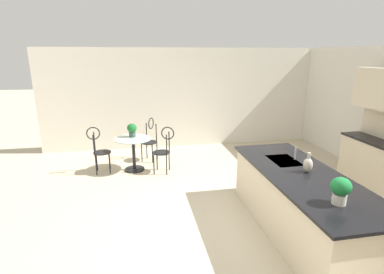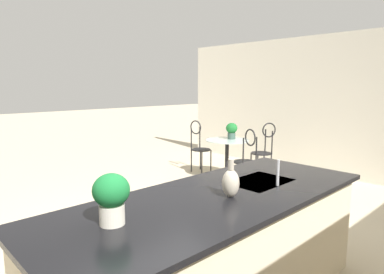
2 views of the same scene
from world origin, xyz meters
TOP-DOWN VIEW (x-y plane):
  - ground_plane at (0.00, 0.00)m, footprint 40.00×40.00m
  - wall_left_window at (-4.26, 0.00)m, footprint 0.12×7.80m
  - kitchen_island at (0.30, 0.85)m, footprint 2.80×1.06m
  - bistro_table at (-2.59, -1.50)m, footprint 0.80×0.80m
  - chair_near_window at (-2.59, -2.24)m, footprint 0.41×0.49m
  - chair_by_island at (-2.33, -0.85)m, footprint 0.48×0.52m
  - chair_toward_desk at (-3.21, -1.11)m, footprint 0.52×0.51m
  - sink_faucet at (-0.25, 1.03)m, footprint 0.02×0.02m
  - potted_plant_on_table at (-2.73, -1.51)m, footprint 0.22×0.22m
  - potted_plant_counter_far at (1.15, 0.77)m, footprint 0.22×0.22m
  - vase_on_counter at (0.25, 0.94)m, footprint 0.13×0.13m

SIDE VIEW (x-z plane):
  - ground_plane at x=0.00m, z-range 0.00..0.00m
  - bistro_table at x=-2.59m, z-range 0.08..0.82m
  - kitchen_island at x=0.30m, z-range 0.00..0.92m
  - chair_near_window at x=-2.59m, z-range 0.05..1.09m
  - chair_by_island at x=-2.33m, z-range 0.05..1.09m
  - chair_toward_desk at x=-3.21m, z-range 0.05..1.09m
  - potted_plant_on_table at x=-2.73m, z-range 0.76..1.07m
  - sink_faucet at x=-0.25m, z-range 0.92..1.14m
  - vase_on_counter at x=0.25m, z-range 0.89..1.17m
  - potted_plant_counter_far at x=1.15m, z-range 0.94..1.25m
  - wall_left_window at x=-4.26m, z-range 0.00..2.70m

